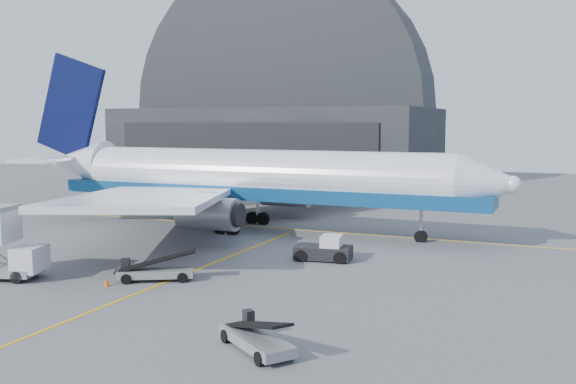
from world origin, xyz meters
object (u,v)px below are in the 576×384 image
at_px(airliner, 242,178).
at_px(pushback_tug, 325,250).
at_px(belt_loader_a, 155,271).
at_px(belt_loader_b, 256,338).

height_order(airliner, pushback_tug, airliner).
relative_size(pushback_tug, belt_loader_a, 0.88).
bearing_deg(pushback_tug, belt_loader_b, -87.38).
relative_size(belt_loader_a, belt_loader_b, 1.08).
bearing_deg(belt_loader_b, airliner, 154.37).
relative_size(airliner, belt_loader_a, 10.04).
distance_m(airliner, pushback_tug, 15.59).
height_order(airliner, belt_loader_b, airliner).
xyz_separation_m(pushback_tug, belt_loader_b, (3.61, -18.35, -0.14)).
bearing_deg(belt_loader_a, airliner, 71.96).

